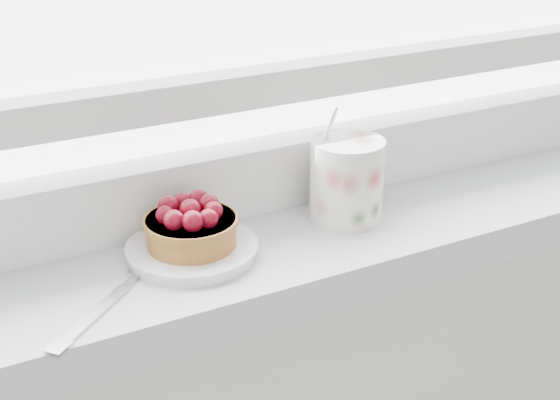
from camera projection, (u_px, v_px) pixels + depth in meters
saucer at (192, 250)px, 0.73m from camera, size 0.12×0.12×0.01m
raspberry_tart at (191, 225)px, 0.72m from camera, size 0.09×0.09×0.05m
floral_mug at (348, 177)px, 0.79m from camera, size 0.12×0.10×0.12m
fork at (116, 295)px, 0.66m from camera, size 0.15×0.13×0.00m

